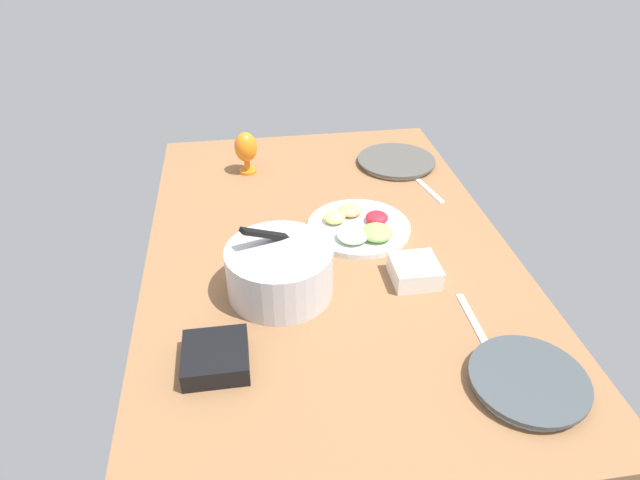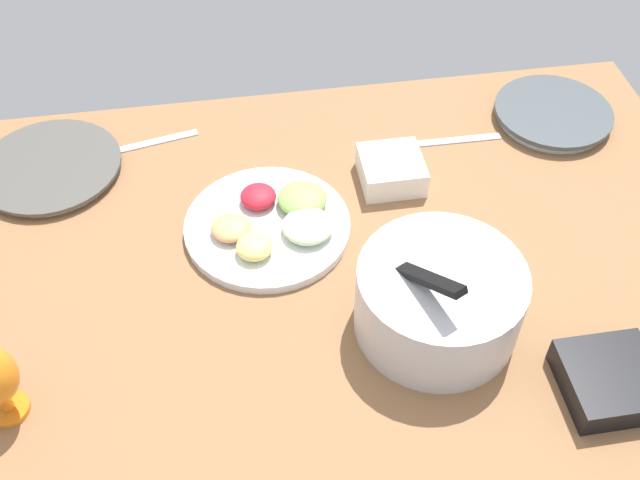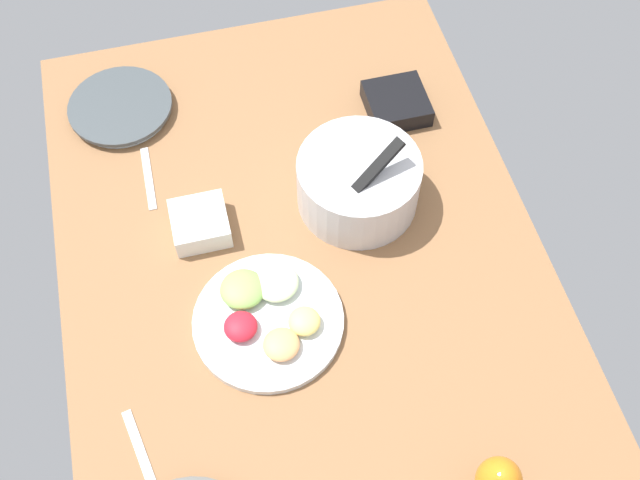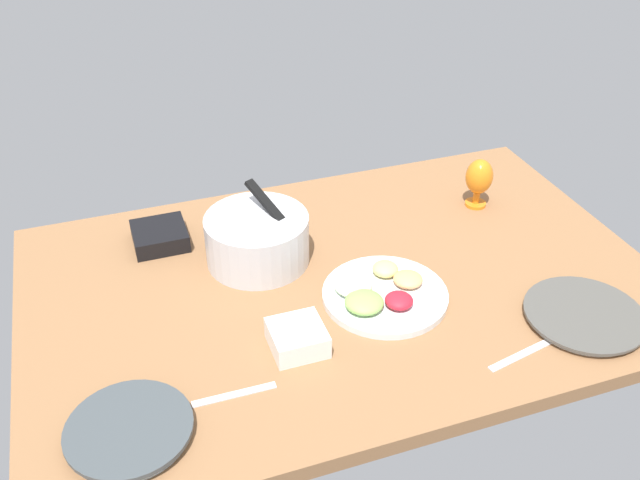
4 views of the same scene
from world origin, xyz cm
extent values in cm
cube|color=#8C603D|center=(0.00, 0.00, -2.00)|extent=(160.00, 104.00, 4.00)
cylinder|color=silver|center=(-57.54, -33.43, 0.85)|extent=(23.23, 23.23, 1.70)
cylinder|color=#3E4549|center=(-57.54, -33.43, 2.21)|extent=(25.25, 25.25, 1.02)
cylinder|color=silver|center=(48.69, -33.34, 0.64)|extent=(26.18, 26.18, 1.28)
cylinder|color=#4E4C47|center=(48.69, -33.34, 1.66)|extent=(28.46, 28.46, 0.77)
cylinder|color=silver|center=(-18.16, 15.64, 6.59)|extent=(27.17, 27.17, 13.18)
cylinder|color=white|center=(-18.16, 15.64, 10.55)|extent=(24.45, 24.45, 2.37)
cube|color=black|center=(-13.41, 15.64, 14.21)|extent=(10.89, 18.78, 11.26)
cylinder|color=silver|center=(7.18, -10.39, 0.90)|extent=(31.12, 31.12, 1.80)
ellipsoid|color=#F2A566|center=(13.89, -9.03, 3.18)|extent=(7.40, 7.40, 2.77)
ellipsoid|color=#F9E072|center=(10.15, -3.44, 3.40)|extent=(6.60, 6.60, 3.20)
ellipsoid|color=beige|center=(0.22, -7.02, 3.34)|extent=(9.46, 9.46, 3.08)
ellipsoid|color=#8CC659|center=(-0.02, -14.12, 3.49)|extent=(9.41, 9.41, 3.38)
ellipsoid|color=red|center=(8.17, -16.14, 3.35)|extent=(6.86, 6.86, 3.10)
cylinder|color=orange|center=(50.53, 21.28, 0.50)|extent=(6.21, 6.21, 1.00)
cylinder|color=orange|center=(50.53, 21.28, 2.70)|extent=(2.00, 2.00, 3.40)
cube|color=white|center=(-18.63, -20.04, 2.77)|extent=(12.14, 12.14, 5.55)
cube|color=#F9E072|center=(-18.63, -20.04, 4.55)|extent=(9.95, 9.95, 1.78)
cube|color=black|center=(-41.59, 32.04, 2.44)|extent=(14.40, 14.40, 4.87)
cube|color=tan|center=(-41.59, 32.04, 4.00)|extent=(11.81, 11.81, 1.56)
cube|color=silver|center=(-35.64, -29.71, 0.30)|extent=(18.02, 2.00, 0.60)
cube|color=silver|center=(27.69, -39.22, 0.30)|extent=(17.99, 5.42, 0.60)
camera|label=1|loc=(-129.40, 22.10, 92.14)|focal=30.95mm
camera|label=2|loc=(12.45, 85.65, 102.65)|focal=41.88mm
camera|label=3|loc=(74.14, -16.26, 141.38)|focal=42.27mm
camera|label=4|loc=(-52.87, -133.59, 110.08)|focal=39.55mm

